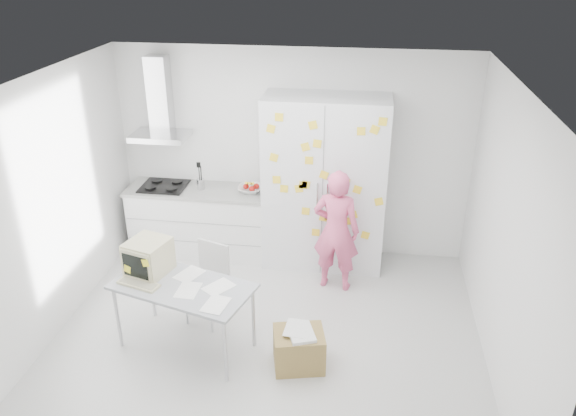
# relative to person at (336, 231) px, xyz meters

# --- Properties ---
(floor) EXTENTS (4.50, 4.00, 0.02)m
(floor) POSITION_rel_person_xyz_m (-0.64, -1.10, -0.77)
(floor) COLOR silver
(floor) RESTS_ON ground
(walls) EXTENTS (4.52, 4.01, 2.70)m
(walls) POSITION_rel_person_xyz_m (-0.64, -0.38, 0.59)
(walls) COLOR white
(walls) RESTS_ON ground
(ceiling) EXTENTS (4.50, 4.00, 0.02)m
(ceiling) POSITION_rel_person_xyz_m (-0.64, -1.10, 1.94)
(ceiling) COLOR white
(ceiling) RESTS_ON walls
(counter_run) EXTENTS (1.84, 0.63, 1.28)m
(counter_run) POSITION_rel_person_xyz_m (-1.84, 0.60, -0.29)
(counter_run) COLOR white
(counter_run) RESTS_ON ground
(range_hood) EXTENTS (0.70, 0.48, 1.01)m
(range_hood) POSITION_rel_person_xyz_m (-2.29, 0.74, 1.20)
(range_hood) COLOR silver
(range_hood) RESTS_ON walls
(tall_cabinet) EXTENTS (1.50, 0.68, 2.20)m
(tall_cabinet) POSITION_rel_person_xyz_m (-0.19, 0.57, 0.34)
(tall_cabinet) COLOR silver
(tall_cabinet) RESTS_ON ground
(person) EXTENTS (0.60, 0.44, 1.52)m
(person) POSITION_rel_person_xyz_m (0.00, 0.00, 0.00)
(person) COLOR #E55985
(person) RESTS_ON ground
(desk) EXTENTS (1.52, 1.05, 1.10)m
(desk) POSITION_rel_person_xyz_m (-1.69, -1.23, 0.08)
(desk) COLOR #A5A8AF
(desk) RESTS_ON ground
(chair) EXTENTS (0.51, 0.51, 0.90)m
(chair) POSITION_rel_person_xyz_m (-1.32, -0.82, -0.25)
(chair) COLOR silver
(chair) RESTS_ON ground
(cardboard_box) EXTENTS (0.56, 0.49, 0.43)m
(cardboard_box) POSITION_rel_person_xyz_m (-0.25, -1.48, -0.56)
(cardboard_box) COLOR olive
(cardboard_box) RESTS_ON ground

